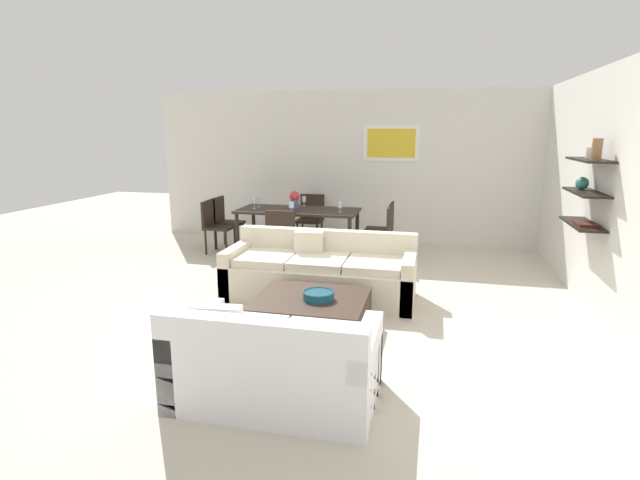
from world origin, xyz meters
The scene contains 20 objects.
ground_plane centered at (0.00, 0.00, 0.00)m, with size 18.00×18.00×0.00m, color beige.
back_wall_unit centered at (0.30, 3.53, 1.36)m, with size 8.40×0.09×2.70m.
right_wall_shelf_unit centered at (3.03, 0.60, 1.35)m, with size 0.34×8.20×2.70m.
sofa_beige centered at (-0.06, 0.34, 0.29)m, with size 2.28×0.90×0.78m.
loveseat_white centered at (0.15, -2.05, 0.29)m, with size 1.51×0.90×0.78m.
coffee_table centered at (0.11, -0.76, 0.19)m, with size 1.10×0.97×0.38m.
decorative_bowl centered at (0.19, -0.80, 0.42)m, with size 0.31×0.31×0.08m.
dining_table centered at (-0.90, 2.32, 0.68)m, with size 1.96×0.86×0.75m.
dining_chair_left_near centered at (-2.28, 2.12, 0.50)m, with size 0.44×0.44×0.88m.
dining_chair_right_near centered at (0.49, 2.12, 0.50)m, with size 0.44×0.44×0.88m.
dining_chair_left_far centered at (-2.28, 2.51, 0.50)m, with size 0.44×0.44×0.88m.
dining_chair_head centered at (-0.90, 3.16, 0.50)m, with size 0.44×0.44×0.88m.
dining_chair_foot centered at (-0.90, 1.48, 0.50)m, with size 0.44×0.44×0.88m.
dining_chair_right_far centered at (0.49, 2.51, 0.50)m, with size 0.44×0.44×0.88m.
wine_glass_head centered at (-0.90, 2.69, 0.86)m, with size 0.06×0.06×0.17m.
wine_glass_left_far centered at (-1.61, 2.42, 0.86)m, with size 0.07×0.07×0.16m.
wine_glass_left_near centered at (-1.61, 2.21, 0.89)m, with size 0.06×0.06×0.19m.
wine_glass_right_near centered at (-0.18, 2.21, 0.86)m, with size 0.07×0.07×0.16m.
wine_glass_foot centered at (-0.90, 1.95, 0.87)m, with size 0.08×0.08×0.17m.
centerpiece_vase centered at (-0.96, 2.34, 0.91)m, with size 0.16×0.16×0.29m.
Camera 1 is at (1.26, -5.27, 2.02)m, focal length 27.52 mm.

